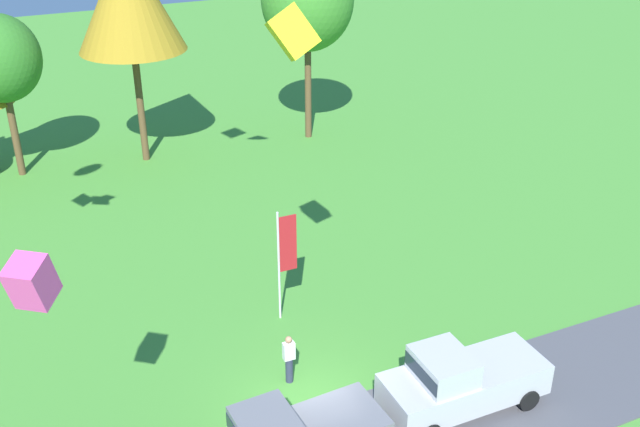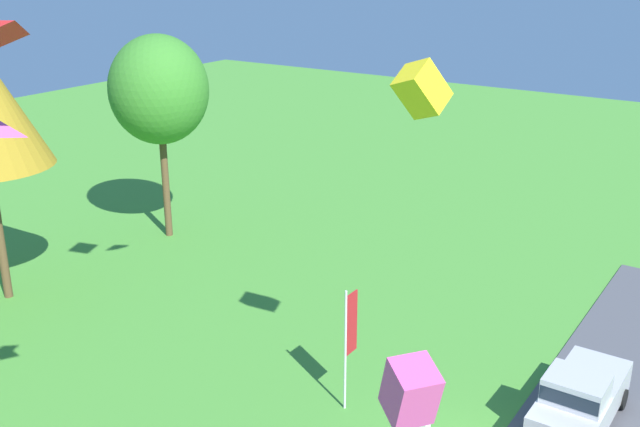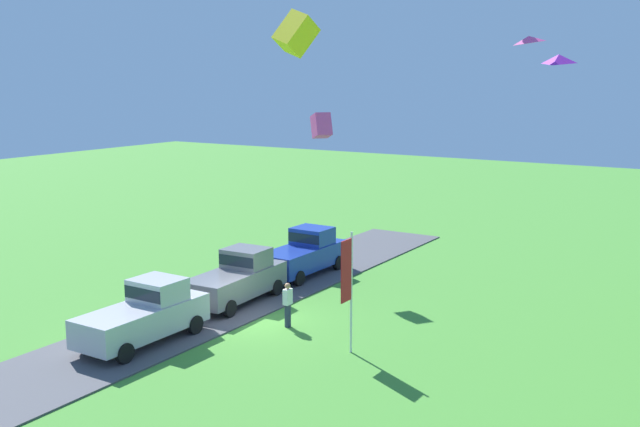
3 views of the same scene
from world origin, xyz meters
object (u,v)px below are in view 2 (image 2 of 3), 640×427
at_px(tree_far_left, 159,90).
at_px(kite_box_mid_center, 422,89).
at_px(flag_banner, 349,332).
at_px(kite_box_low_drifter, 411,391).
at_px(car_pickup_near_entrance, 579,399).

relative_size(tree_far_left, kite_box_mid_center, 8.51).
height_order(flag_banner, kite_box_low_drifter, kite_box_low_drifter).
bearing_deg(kite_box_mid_center, car_pickup_near_entrance, -51.25).
distance_m(car_pickup_near_entrance, tree_far_left, 23.91).
height_order(tree_far_left, kite_box_low_drifter, tree_far_left).
bearing_deg(kite_box_low_drifter, tree_far_left, 53.86).
distance_m(tree_far_left, flag_banner, 18.36).
xyz_separation_m(car_pickup_near_entrance, kite_box_mid_center, (-3.36, 4.18, 9.62)).
bearing_deg(kite_box_mid_center, flag_banner, 76.33).
xyz_separation_m(car_pickup_near_entrance, kite_box_low_drifter, (-10.88, 0.50, 6.00)).
height_order(flag_banner, kite_box_mid_center, kite_box_mid_center).
bearing_deg(car_pickup_near_entrance, tree_far_left, 77.09).
bearing_deg(car_pickup_near_entrance, kite_box_mid_center, 128.75).
bearing_deg(flag_banner, car_pickup_near_entrance, -67.26).
distance_m(flag_banner, kite_box_low_drifter, 11.08).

